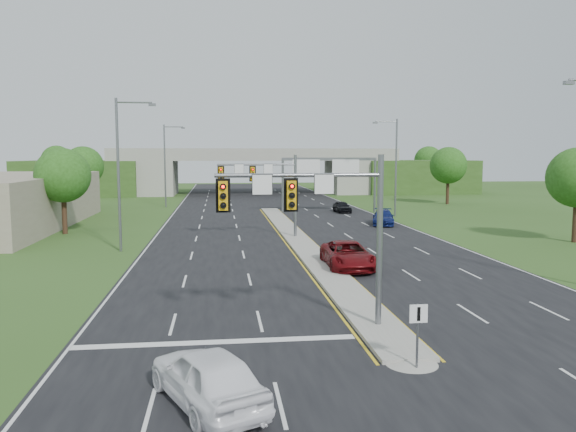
% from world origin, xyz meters
% --- Properties ---
extents(ground, '(240.00, 240.00, 0.00)m').
position_xyz_m(ground, '(0.00, 0.00, 0.00)').
color(ground, '#2E4D1B').
rests_on(ground, ground).
extents(road, '(24.00, 160.00, 0.02)m').
position_xyz_m(road, '(0.00, 35.00, 0.01)').
color(road, black).
rests_on(road, ground).
extents(median, '(2.00, 54.00, 0.16)m').
position_xyz_m(median, '(0.00, 23.00, 0.10)').
color(median, gray).
rests_on(median, road).
extents(median_nose, '(2.00, 2.00, 0.16)m').
position_xyz_m(median_nose, '(0.00, -4.00, 0.10)').
color(median_nose, gray).
rests_on(median_nose, road).
extents(lane_markings, '(23.72, 160.00, 0.01)m').
position_xyz_m(lane_markings, '(-0.60, 28.91, 0.02)').
color(lane_markings, gold).
rests_on(lane_markings, road).
extents(signal_mast_near, '(6.62, 0.60, 7.00)m').
position_xyz_m(signal_mast_near, '(-2.26, -0.07, 4.73)').
color(signal_mast_near, slate).
rests_on(signal_mast_near, ground).
extents(signal_mast_far, '(6.62, 0.60, 7.00)m').
position_xyz_m(signal_mast_far, '(-2.26, 24.93, 4.73)').
color(signal_mast_far, slate).
rests_on(signal_mast_far, ground).
extents(keep_right_sign, '(0.60, 0.13, 2.20)m').
position_xyz_m(keep_right_sign, '(0.00, -4.53, 1.52)').
color(keep_right_sign, slate).
rests_on(keep_right_sign, ground).
extents(sign_gantry, '(11.58, 0.44, 6.67)m').
position_xyz_m(sign_gantry, '(6.68, 44.92, 5.24)').
color(sign_gantry, slate).
rests_on(sign_gantry, ground).
extents(overpass, '(80.00, 14.00, 8.10)m').
position_xyz_m(overpass, '(0.00, 80.00, 3.55)').
color(overpass, gray).
rests_on(overpass, ground).
extents(lightpole_l_mid, '(2.85, 0.25, 11.00)m').
position_xyz_m(lightpole_l_mid, '(-13.30, 20.00, 6.10)').
color(lightpole_l_mid, slate).
rests_on(lightpole_l_mid, ground).
extents(lightpole_l_far, '(2.85, 0.25, 11.00)m').
position_xyz_m(lightpole_l_far, '(-13.30, 55.00, 6.10)').
color(lightpole_l_far, slate).
rests_on(lightpole_l_far, ground).
extents(lightpole_r_far, '(2.85, 0.25, 11.00)m').
position_xyz_m(lightpole_r_far, '(13.30, 40.00, 6.10)').
color(lightpole_r_far, slate).
rests_on(lightpole_r_far, ground).
extents(tree_l_near, '(4.80, 4.80, 7.60)m').
position_xyz_m(tree_l_near, '(-20.00, 30.00, 5.18)').
color(tree_l_near, '#382316').
rests_on(tree_l_near, ground).
extents(tree_l_mid, '(5.20, 5.20, 8.12)m').
position_xyz_m(tree_l_mid, '(-24.00, 55.00, 5.51)').
color(tree_l_mid, '#382316').
rests_on(tree_l_mid, ground).
extents(tree_r_mid, '(5.20, 5.20, 8.12)m').
position_xyz_m(tree_r_mid, '(26.00, 55.00, 5.51)').
color(tree_r_mid, '#382316').
rests_on(tree_r_mid, ground).
extents(tree_back_a, '(6.00, 6.00, 8.85)m').
position_xyz_m(tree_back_a, '(-38.00, 94.00, 5.84)').
color(tree_back_a, '#382316').
rests_on(tree_back_a, ground).
extents(tree_back_b, '(5.60, 5.60, 8.32)m').
position_xyz_m(tree_back_b, '(-24.00, 94.00, 5.51)').
color(tree_back_b, '#382316').
rests_on(tree_back_b, ground).
extents(tree_back_c, '(5.60, 5.60, 8.32)m').
position_xyz_m(tree_back_c, '(24.00, 94.00, 5.51)').
color(tree_back_c, '#382316').
rests_on(tree_back_c, ground).
extents(tree_back_d, '(6.00, 6.00, 8.85)m').
position_xyz_m(tree_back_d, '(38.00, 94.00, 5.84)').
color(tree_back_d, '#382316').
rests_on(tree_back_d, ground).
extents(car_white, '(3.81, 5.23, 1.65)m').
position_xyz_m(car_white, '(-6.71, -6.28, 0.85)').
color(car_white, white).
rests_on(car_white, road).
extents(car_far_a, '(2.82, 5.93, 1.63)m').
position_xyz_m(car_far_a, '(1.50, 11.96, 0.84)').
color(car_far_a, '#61090D').
rests_on(car_far_a, road).
extents(car_far_b, '(3.39, 5.47, 1.48)m').
position_xyz_m(car_far_b, '(9.95, 32.76, 0.76)').
color(car_far_b, navy).
rests_on(car_far_b, road).
extents(car_far_c, '(1.83, 4.12, 1.38)m').
position_xyz_m(car_far_c, '(8.51, 45.28, 0.71)').
color(car_far_c, black).
rests_on(car_far_c, road).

